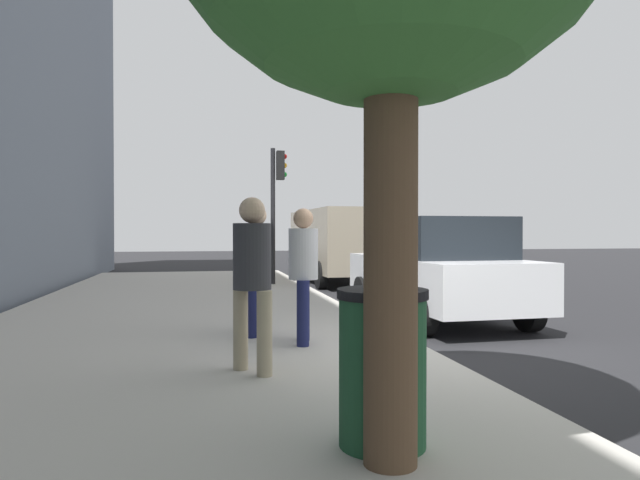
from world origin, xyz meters
name	(u,v)px	position (x,y,z in m)	size (l,w,h in m)	color
ground_plane	(427,359)	(0.00, 0.00, 0.00)	(80.00, 80.00, 0.00)	#232326
sidewalk_slab	(168,365)	(0.00, 3.00, 0.07)	(28.00, 6.00, 0.15)	#B7B2A8
parking_meter	(372,261)	(0.52, 0.53, 1.17)	(0.36, 0.12, 1.41)	gray
pedestrian_at_meter	(303,265)	(0.52, 1.41, 1.12)	(0.51, 0.36, 1.67)	#191E4C
pedestrian_bystander	(252,270)	(-0.83, 2.15, 1.15)	(0.46, 0.37, 1.72)	tan
parking_officer	(257,259)	(1.19, 1.92, 1.16)	(0.48, 0.38, 1.73)	#191E4C
parked_sedan_near	(438,269)	(2.83, -1.35, 0.89)	(4.45, 2.07, 1.77)	silver
parked_van_far	(339,241)	(10.18, -1.35, 1.26)	(5.25, 2.23, 2.18)	gray
traffic_signal	(277,193)	(8.66, 0.72, 2.58)	(0.24, 0.44, 3.60)	black
trash_bin	(382,367)	(-2.91, 1.49, 0.66)	(0.59, 0.59, 1.01)	#1E4C2D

